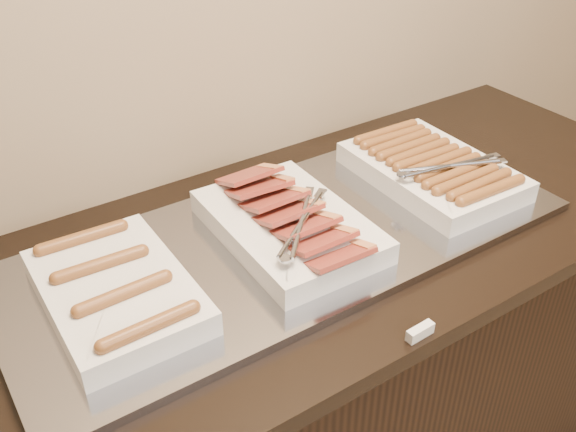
% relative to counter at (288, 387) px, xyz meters
% --- Properties ---
extents(counter, '(2.06, 0.76, 0.90)m').
position_rel_counter_xyz_m(counter, '(0.00, 0.00, 0.00)').
color(counter, black).
rests_on(counter, ground).
extents(warming_tray, '(1.20, 0.50, 0.02)m').
position_rel_counter_xyz_m(warming_tray, '(0.00, 0.00, 0.46)').
color(warming_tray, '#9699A4').
rests_on(warming_tray, counter).
extents(dish_left, '(0.25, 0.37, 0.07)m').
position_rel_counter_xyz_m(dish_left, '(-0.38, 0.00, 0.50)').
color(dish_left, silver).
rests_on(dish_left, warming_tray).
extents(dish_center, '(0.27, 0.42, 0.09)m').
position_rel_counter_xyz_m(dish_center, '(-0.00, -0.00, 0.50)').
color(dish_center, silver).
rests_on(dish_center, warming_tray).
extents(dish_right, '(0.28, 0.41, 0.08)m').
position_rel_counter_xyz_m(dish_right, '(0.41, -0.00, 0.50)').
color(dish_right, silver).
rests_on(dish_right, warming_tray).
extents(label_holder, '(0.06, 0.02, 0.02)m').
position_rel_counter_xyz_m(label_holder, '(0.04, -0.36, 0.46)').
color(label_holder, silver).
rests_on(label_holder, counter).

